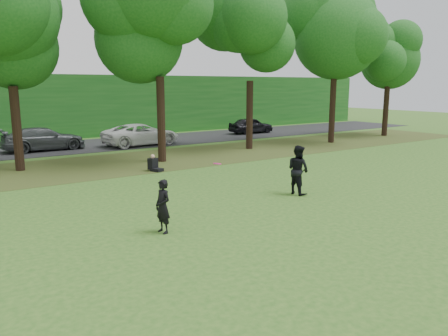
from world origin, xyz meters
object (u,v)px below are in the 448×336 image
at_px(player_left, 163,206).
at_px(frisbee, 217,164).
at_px(seated_person, 154,165).
at_px(player_right, 298,170).

distance_m(player_left, frisbee, 2.73).
bearing_deg(player_left, seated_person, 147.32).
relative_size(player_right, frisbee, 5.01).
distance_m(player_left, seated_person, 9.30).
distance_m(player_right, seated_person, 7.83).
xyz_separation_m(player_right, seated_person, (-2.65, 7.34, -0.64)).
bearing_deg(frisbee, player_right, 4.41).
relative_size(player_right, seated_person, 2.30).
bearing_deg(player_right, seated_person, 18.55).
bearing_deg(player_left, frisbee, 100.68).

